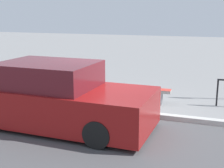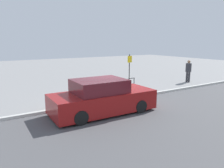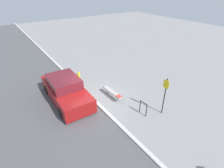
# 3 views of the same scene
# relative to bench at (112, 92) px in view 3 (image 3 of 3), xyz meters

# --- Properties ---
(ground_plane) EXTENTS (60.00, 60.00, 0.00)m
(ground_plane) POSITION_rel_bench_xyz_m (-0.42, -1.24, -0.42)
(ground_plane) COLOR gray
(road_strip) EXTENTS (60.00, 10.00, 0.01)m
(road_strip) POSITION_rel_bench_xyz_m (-0.42, -6.39, -0.42)
(road_strip) COLOR #4C4C4F
(road_strip) RESTS_ON ground_plane
(curb) EXTENTS (60.00, 0.20, 0.13)m
(curb) POSITION_rel_bench_xyz_m (-0.42, -1.24, -0.35)
(curb) COLOR #B7B7B2
(curb) RESTS_ON ground_plane
(bench) EXTENTS (1.79, 0.34, 0.48)m
(bench) POSITION_rel_bench_xyz_m (0.00, 0.00, 0.00)
(bench) COLOR #99999E
(bench) RESTS_ON ground_plane
(bike_rack) EXTENTS (0.55, 0.08, 0.83)m
(bike_rack) POSITION_rel_bench_xyz_m (2.42, 0.49, 0.08)
(bike_rack) COLOR black
(bike_rack) RESTS_ON ground_plane
(sign_post) EXTENTS (0.36, 0.08, 2.30)m
(sign_post) POSITION_rel_bench_xyz_m (2.99, 1.47, 0.97)
(sign_post) COLOR black
(sign_post) RESTS_ON ground_plane
(fire_hydrant) EXTENTS (0.36, 0.22, 0.77)m
(fire_hydrant) POSITION_rel_bench_xyz_m (-3.40, -0.82, -0.01)
(fire_hydrant) COLOR gold
(fire_hydrant) RESTS_ON ground_plane
(parked_car_near) EXTENTS (4.77, 2.02, 1.56)m
(parked_car_near) POSITION_rel_bench_xyz_m (-1.54, -2.59, 0.28)
(parked_car_near) COLOR black
(parked_car_near) RESTS_ON ground_plane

